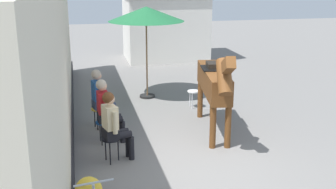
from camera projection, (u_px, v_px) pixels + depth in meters
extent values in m
plane|color=slate|center=(168.00, 114.00, 10.87)|extent=(40.00, 40.00, 0.00)
cube|color=beige|center=(59.00, 65.00, 8.47)|extent=(0.30, 14.00, 3.40)
cube|color=black|center=(65.00, 137.00, 8.90)|extent=(0.34, 14.00, 0.36)
cube|color=silver|center=(165.00, 27.00, 17.38)|extent=(3.20, 2.40, 2.60)
cylinder|color=black|center=(111.00, 139.00, 8.02)|extent=(0.34, 0.34, 0.03)
cylinder|color=black|center=(118.00, 149.00, 8.15)|extent=(0.02, 0.02, 0.45)
cylinder|color=black|center=(106.00, 149.00, 8.16)|extent=(0.02, 0.02, 0.45)
cylinder|color=black|center=(110.00, 154.00, 7.95)|extent=(0.02, 0.02, 0.45)
cube|color=black|center=(111.00, 133.00, 7.99)|extent=(0.32, 0.37, 0.20)
cube|color=beige|center=(110.00, 117.00, 7.90)|extent=(0.30, 0.39, 0.44)
sphere|color=tan|center=(109.00, 99.00, 7.80)|extent=(0.20, 0.20, 0.20)
sphere|color=#593319|center=(108.00, 98.00, 7.78)|extent=(0.22, 0.22, 0.22)
cylinder|color=black|center=(119.00, 133.00, 8.16)|extent=(0.40, 0.23, 0.13)
cylinder|color=black|center=(128.00, 145.00, 8.32)|extent=(0.11, 0.11, 0.46)
cylinder|color=black|center=(122.00, 135.00, 8.02)|extent=(0.40, 0.23, 0.13)
cylinder|color=black|center=(131.00, 148.00, 8.19)|extent=(0.11, 0.11, 0.46)
cylinder|color=beige|center=(107.00, 116.00, 8.09)|extent=(0.09, 0.09, 0.42)
cylinder|color=beige|center=(115.00, 123.00, 7.75)|extent=(0.09, 0.09, 0.42)
cylinder|color=#194C99|center=(104.00, 122.00, 8.91)|extent=(0.34, 0.34, 0.03)
cylinder|color=black|center=(111.00, 132.00, 9.02)|extent=(0.02, 0.02, 0.45)
cylinder|color=black|center=(100.00, 131.00, 9.07)|extent=(0.02, 0.02, 0.45)
cylinder|color=black|center=(102.00, 135.00, 8.85)|extent=(0.02, 0.02, 0.45)
cube|color=black|center=(104.00, 117.00, 8.88)|extent=(0.26, 0.34, 0.20)
cube|color=maroon|center=(103.00, 102.00, 8.79)|extent=(0.24, 0.36, 0.44)
sphere|color=tan|center=(102.00, 86.00, 8.70)|extent=(0.20, 0.20, 0.20)
sphere|color=#B2A38E|center=(101.00, 85.00, 8.68)|extent=(0.22, 0.22, 0.22)
cylinder|color=black|center=(112.00, 117.00, 9.02)|extent=(0.39, 0.16, 0.13)
cylinder|color=black|center=(121.00, 130.00, 9.16)|extent=(0.11, 0.11, 0.46)
cylinder|color=black|center=(113.00, 120.00, 8.87)|extent=(0.39, 0.16, 0.13)
cylinder|color=black|center=(123.00, 132.00, 9.01)|extent=(0.11, 0.11, 0.46)
cylinder|color=maroon|center=(103.00, 102.00, 9.00)|extent=(0.09, 0.09, 0.42)
cylinder|color=maroon|center=(105.00, 107.00, 8.63)|extent=(0.09, 0.09, 0.42)
cylinder|color=gold|center=(99.00, 109.00, 9.78)|extent=(0.34, 0.34, 0.03)
cylinder|color=black|center=(105.00, 118.00, 9.90)|extent=(0.02, 0.02, 0.45)
cylinder|color=black|center=(95.00, 118.00, 9.92)|extent=(0.02, 0.02, 0.45)
cylinder|color=black|center=(98.00, 121.00, 9.71)|extent=(0.02, 0.02, 0.45)
cube|color=#2D3851|center=(98.00, 104.00, 9.74)|extent=(0.30, 0.36, 0.20)
cube|color=#1E4C8C|center=(98.00, 91.00, 9.65)|extent=(0.29, 0.38, 0.44)
sphere|color=tan|center=(97.00, 76.00, 9.56)|extent=(0.20, 0.20, 0.20)
sphere|color=#B2A38E|center=(96.00, 74.00, 9.54)|extent=(0.22, 0.22, 0.22)
cylinder|color=#2D3851|center=(106.00, 104.00, 9.90)|extent=(0.40, 0.21, 0.13)
cylinder|color=#2D3851|center=(114.00, 115.00, 10.06)|extent=(0.11, 0.11, 0.46)
cylinder|color=#2D3851|center=(108.00, 106.00, 9.76)|extent=(0.40, 0.21, 0.13)
cylinder|color=#2D3851|center=(116.00, 117.00, 9.92)|extent=(0.11, 0.11, 0.46)
cylinder|color=#1E4C8C|center=(96.00, 91.00, 9.85)|extent=(0.09, 0.09, 0.42)
cylinder|color=#1E4C8C|center=(101.00, 95.00, 9.50)|extent=(0.09, 0.09, 0.42)
cube|color=brown|center=(214.00, 81.00, 9.43)|extent=(0.77, 2.24, 0.52)
cylinder|color=brown|center=(228.00, 127.00, 8.69)|extent=(0.13, 0.13, 0.90)
cylinder|color=brown|center=(213.00, 127.00, 8.67)|extent=(0.13, 0.13, 0.90)
cylinder|color=brown|center=(213.00, 99.00, 10.55)|extent=(0.13, 0.13, 0.90)
cylinder|color=brown|center=(200.00, 100.00, 10.53)|extent=(0.13, 0.13, 0.90)
cylinder|color=brown|center=(224.00, 77.00, 8.17)|extent=(0.37, 0.67, 0.73)
cube|color=brown|center=(229.00, 65.00, 7.75)|extent=(0.26, 0.55, 0.40)
cube|color=black|center=(224.00, 70.00, 8.15)|extent=(0.14, 0.63, 0.48)
cylinder|color=black|center=(206.00, 81.00, 10.60)|extent=(0.11, 0.11, 0.65)
cube|color=black|center=(213.00, 68.00, 9.45)|extent=(0.59, 0.67, 0.03)
cube|color=black|center=(213.00, 65.00, 9.43)|extent=(0.34, 0.48, 0.12)
cylinder|color=#B7BCC6|center=(94.00, 183.00, 5.23)|extent=(0.50, 0.11, 0.03)
cylinder|color=black|center=(147.00, 96.00, 12.32)|extent=(0.44, 0.44, 0.06)
cylinder|color=olive|center=(147.00, 60.00, 12.03)|extent=(0.04, 0.04, 2.20)
cone|color=#1E6638|center=(146.00, 14.00, 11.67)|extent=(2.10, 2.10, 0.40)
cylinder|color=white|center=(193.00, 91.00, 11.28)|extent=(0.32, 0.32, 0.03)
cylinder|color=silver|center=(198.00, 99.00, 11.37)|extent=(0.02, 0.02, 0.43)
cylinder|color=silver|center=(190.00, 99.00, 11.43)|extent=(0.02, 0.02, 0.43)
cylinder|color=silver|center=(192.00, 101.00, 11.22)|extent=(0.02, 0.02, 0.43)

